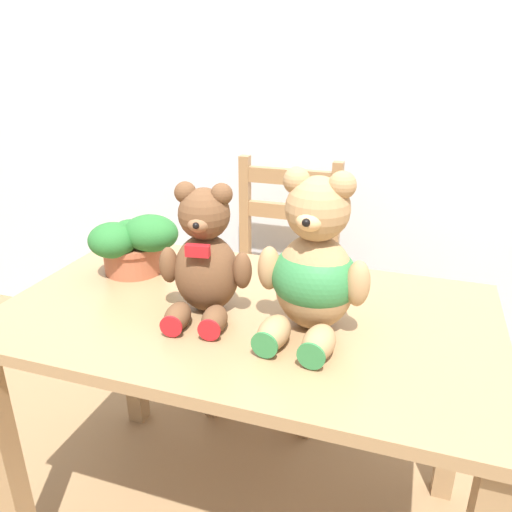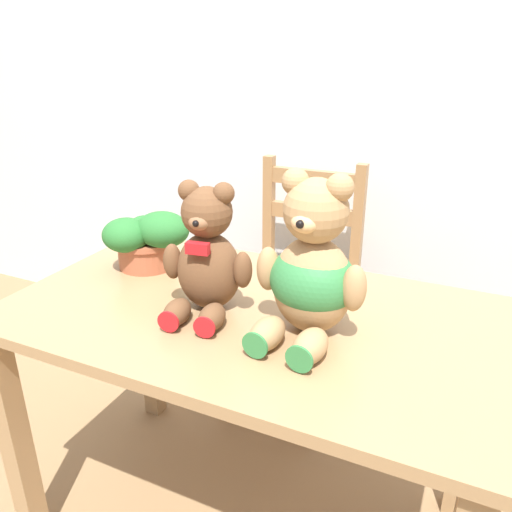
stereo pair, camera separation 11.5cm
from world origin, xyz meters
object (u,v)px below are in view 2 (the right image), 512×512
object	(u,v)px
teddy_bear_left	(207,257)
potted_plant	(146,239)
teddy_bear_right	(311,272)
wooden_chair_behind	(297,287)

from	to	relation	value
teddy_bear_left	potted_plant	bearing A→B (deg)	-35.13
teddy_bear_left	teddy_bear_right	world-z (taller)	teddy_bear_right
teddy_bear_right	wooden_chair_behind	bearing A→B (deg)	-63.11
wooden_chair_behind	teddy_bear_left	bearing A→B (deg)	91.47
teddy_bear_right	potted_plant	distance (m)	0.57
wooden_chair_behind	teddy_bear_right	distance (m)	0.86
teddy_bear_left	potted_plant	world-z (taller)	teddy_bear_left
teddy_bear_left	teddy_bear_right	bearing A→B (deg)	172.21
wooden_chair_behind	teddy_bear_left	size ratio (longest dim) A/B	2.92
teddy_bear_right	potted_plant	size ratio (longest dim) A/B	1.55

